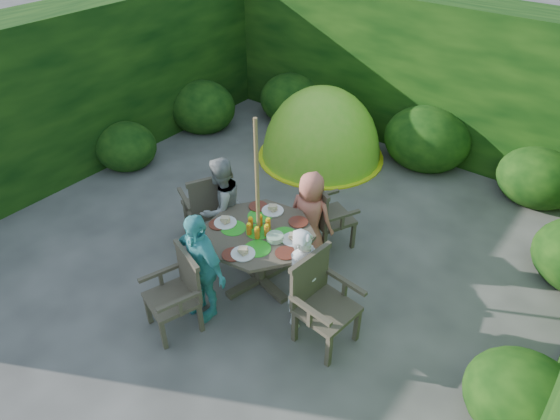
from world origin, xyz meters
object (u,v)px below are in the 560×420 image
Objects in this scene: child_left at (221,207)px; dome_tent at (320,157)px; parasol_pole at (258,208)px; garden_chair_left at (208,205)px; child_back at (310,217)px; patio_table at (259,240)px; garden_chair_right at (321,300)px; garden_chair_front at (178,292)px; child_front at (200,266)px; child_right at (304,279)px; garden_chair_back at (326,214)px.

dome_tent is at bearing -172.26° from child_left.
garden_chair_left is at bearing 167.56° from parasol_pole.
child_back is at bearing 121.82° from child_left.
garden_chair_right is (1.05, -0.27, -0.11)m from patio_table.
parasol_pole reaches higher than garden_chair_right.
child_front is at bearing 96.45° from garden_chair_front.
patio_table is at bearing 70.51° from child_back.
patio_table is 0.80m from child_front.
child_front reaches higher than child_right.
garden_chair_right is at bearing 76.49° from child_left.
garden_chair_front is (-0.49, -2.14, -0.00)m from garden_chair_back.
child_back is 2.68m from dome_tent.
garden_chair_back is (0.24, 1.07, -0.60)m from parasol_pole.
garden_chair_right is at bearing -14.09° from parasol_pole.
garden_chair_left is at bearing 83.34° from garden_chair_right.
garden_chair_left is 0.82× the size of child_right.
patio_table is at bearing 104.09° from garden_chair_back.
child_left is 1.13m from child_front.
child_left reaches higher than child_right.
garden_chair_front is at bearing -89.50° from dome_tent.
dome_tent is at bearing 40.49° from garden_chair_right.
patio_table is at bearing -0.72° from parasol_pole.
garden_chair_right is (1.06, -0.27, -0.56)m from parasol_pole.
child_back reaches higher than garden_chair_back.
garden_chair_back is 2.44m from dome_tent.
garden_chair_right reaches higher than patio_table.
garden_chair_front is 0.68× the size of child_front.
garden_chair_left is 0.76× the size of child_left.
child_front is at bearing -87.69° from dome_tent.
child_left is at bearing 131.38° from garden_chair_front.
parasol_pole is 1.22m from garden_chair_left.
garden_chair_back is at bearing 83.39° from child_front.
garden_chair_left is 1.09× the size of garden_chair_back.
garden_chair_front is at bearing 23.14° from child_left.
parasol_pole is 2.17× the size of garden_chair_right.
child_right is 3.79m from dome_tent.
child_left reaches higher than child_back.
dome_tent is (-0.08, 2.78, -0.55)m from garden_chair_left.
child_front is 0.55× the size of dome_tent.
child_right is (-0.28, 0.08, 0.08)m from garden_chair_right.
garden_chair_front is at bearing 128.19° from garden_chair_right.
child_left is (-1.02, -0.89, 0.18)m from garden_chair_back.
garden_chair_front is at bearing 103.56° from garden_chair_back.
parasol_pole reaches higher than child_front.
garden_chair_front is (-1.31, -0.80, -0.05)m from garden_chair_right.
child_left is 2.93m from dome_tent.
dome_tent is at bearing -28.12° from garden_chair_back.
patio_table is 1.56× the size of garden_chair_left.
garden_chair_right is 2.18m from garden_chair_left.
child_left is 0.55× the size of dome_tent.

